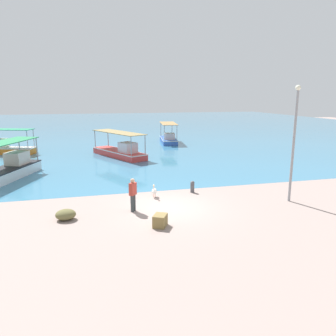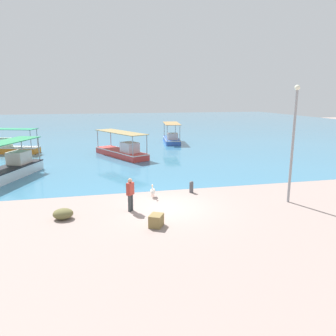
# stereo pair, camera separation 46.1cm
# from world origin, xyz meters

# --- Properties ---
(ground) EXTENTS (120.00, 120.00, 0.00)m
(ground) POSITION_xyz_m (0.00, 0.00, 0.00)
(ground) COLOR gray
(harbor_water) EXTENTS (110.00, 90.00, 0.00)m
(harbor_water) POSITION_xyz_m (0.00, 48.00, 0.00)
(harbor_water) COLOR teal
(harbor_water) RESTS_ON ground
(fishing_boat_far_right) EXTENTS (2.54, 5.69, 2.38)m
(fishing_boat_far_right) POSITION_xyz_m (5.86, 22.96, 0.53)
(fishing_boat_far_right) COLOR #345CB5
(fishing_boat_far_right) RESTS_ON harbor_water
(fishing_boat_near_right) EXTENTS (5.13, 3.05, 2.44)m
(fishing_boat_near_right) POSITION_xyz_m (-11.47, 19.47, 0.60)
(fishing_boat_near_right) COLOR orange
(fishing_boat_near_right) RESTS_ON harbor_water
(fishing_boat_center) EXTENTS (4.66, 7.00, 2.32)m
(fishing_boat_center) POSITION_xyz_m (-0.86, 14.94, 0.57)
(fishing_boat_center) COLOR #CE3A36
(fishing_boat_center) RESTS_ON harbor_water
(fishing_boat_outer) EXTENTS (4.00, 6.77, 2.57)m
(fishing_boat_outer) POSITION_xyz_m (-9.33, 8.53, 0.64)
(fishing_boat_outer) COLOR white
(fishing_boat_outer) RESTS_ON harbor_water
(pelican) EXTENTS (0.44, 0.79, 0.80)m
(pelican) POSITION_xyz_m (-0.33, 1.87, 0.38)
(pelican) COLOR #E0997A
(pelican) RESTS_ON ground
(lamp_post) EXTENTS (0.28, 0.28, 6.20)m
(lamp_post) POSITION_xyz_m (6.70, -0.61, 3.46)
(lamp_post) COLOR gray
(lamp_post) RESTS_ON ground
(mooring_bollard) EXTENTS (0.25, 0.25, 0.71)m
(mooring_bollard) POSITION_xyz_m (2.07, 2.25, 0.38)
(mooring_bollard) COLOR #47474C
(mooring_bollard) RESTS_ON ground
(fisherman_standing) EXTENTS (0.43, 0.45, 1.69)m
(fisherman_standing) POSITION_xyz_m (-1.83, -0.14, 0.91)
(fisherman_standing) COLOR #373D3F
(fisherman_standing) RESTS_ON ground
(net_pile) EXTENTS (0.94, 0.80, 0.51)m
(net_pile) POSITION_xyz_m (-5.04, -0.52, 0.25)
(net_pile) COLOR brown
(net_pile) RESTS_ON ground
(cargo_crate) EXTENTS (0.79, 0.85, 0.54)m
(cargo_crate) POSITION_xyz_m (-0.95, -2.37, 0.27)
(cargo_crate) COLOR olive
(cargo_crate) RESTS_ON ground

